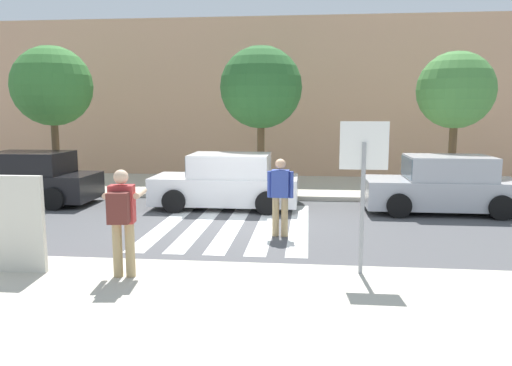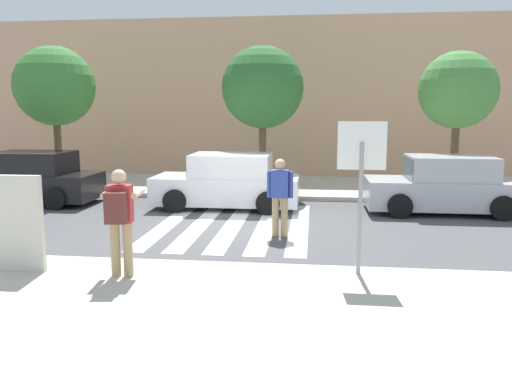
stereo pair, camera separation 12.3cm
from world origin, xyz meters
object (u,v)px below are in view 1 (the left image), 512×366
Objects in this scene: photographer_with_backpack at (122,214)px; advertising_board at (12,224)px; pedestrian_crossing at (280,193)px; street_tree_west at (52,86)px; parked_car_black at (28,180)px; parked_car_silver at (443,186)px; street_tree_center at (261,88)px; parked_car_white at (227,183)px; stop_sign at (364,164)px; street_tree_east at (456,91)px.

advertising_board is at bearing 177.23° from photographer_with_backpack.
photographer_with_backpack is 1.00× the size of pedestrian_crossing.
street_tree_west reaches higher than photographer_with_backpack.
parked_car_silver is at bearing 0.00° from parked_car_black.
advertising_board is at bearing -110.29° from street_tree_center.
photographer_with_backpack reaches higher than parked_car_white.
street_tree_center is (-5.22, 2.39, 2.75)m from parked_car_silver.
pedestrian_crossing is 0.42× the size of parked_car_silver.
pedestrian_crossing is at bearing -33.05° from street_tree_west.
street_tree_west is at bearing 161.79° from parked_car_white.
parked_car_black is 7.65m from street_tree_center.
photographer_with_backpack is at bearing -56.93° from street_tree_west.
stop_sign is at bearing -115.49° from parked_car_silver.
street_tree_center is at bearing 72.64° from parked_car_white.
photographer_with_backpack is 10.39m from street_tree_west.
street_tree_west is at bearing -176.81° from street_tree_center.
pedestrian_crossing is (2.29, 3.39, -0.19)m from photographer_with_backpack.
parked_car_white is (5.98, 0.00, 0.00)m from parked_car_black.
street_tree_west is 1.01× the size of street_tree_center.
pedestrian_crossing reaches higher than parked_car_white.
parked_car_white is 0.88× the size of street_tree_center.
photographer_with_backpack is at bearing -98.62° from street_tree_center.
street_tree_east is 12.86m from advertising_board.
stop_sign is 8.75m from street_tree_center.
street_tree_east is (12.88, 0.21, -0.18)m from street_tree_west.
parked_car_white is (0.60, 6.46, -0.44)m from photographer_with_backpack.
pedestrian_crossing is 1.08× the size of advertising_board.
street_tree_center is 9.68m from advertising_board.
stop_sign reaches higher than parked_car_silver.
stop_sign reaches higher than parked_car_black.
parked_car_black is at bearing -180.00° from parked_car_white.
parked_car_black and parked_car_silver have the same top height.
parked_car_white is at bearing 0.00° from parked_car_black.
parked_car_silver is 6.37m from street_tree_center.
street_tree_west is 12.88m from street_tree_east.
photographer_with_backpack is 1.91m from advertising_board.
parked_car_black is 0.87× the size of street_tree_west.
advertising_board is at bearing -61.30° from parked_car_black.
street_tree_center is at bearing 69.71° from advertising_board.
parked_car_silver is 2.56× the size of advertising_board.
street_tree_east reaches higher than advertising_board.
parked_car_black is (-7.68, 3.07, -0.25)m from pedestrian_crossing.
street_tree_east is at bearing 0.94° from street_tree_west.
stop_sign reaches higher than parked_car_white.
parked_car_white is at bearing -18.21° from street_tree_west.
pedestrian_crossing is 0.39× the size of street_tree_east.
photographer_with_backpack is 6.51m from parked_car_white.
pedestrian_crossing is 0.37× the size of street_tree_west.
advertising_board reaches higher than pedestrian_crossing.
stop_sign is 0.52× the size of street_tree_west.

